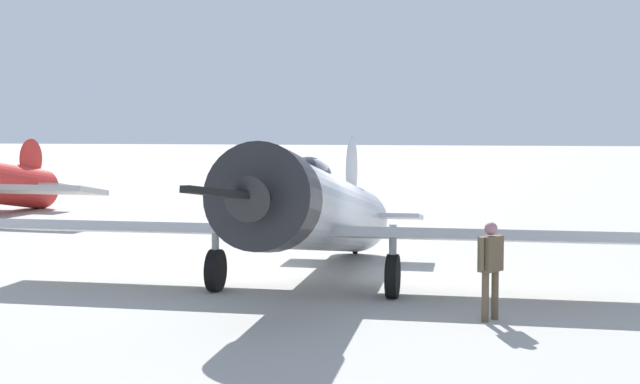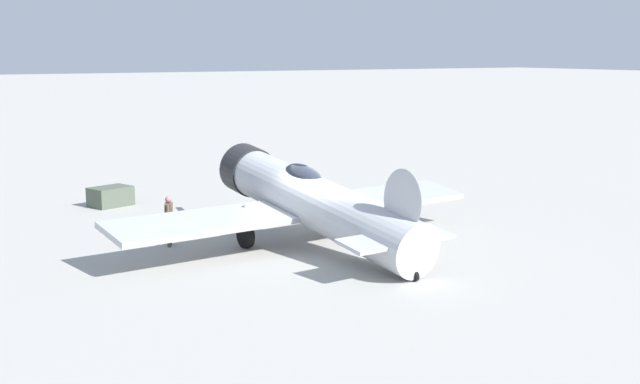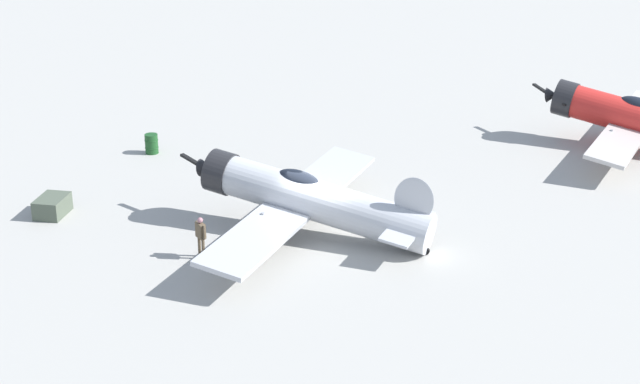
% 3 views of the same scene
% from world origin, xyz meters
% --- Properties ---
extents(ground_plane, '(400.00, 400.00, 0.00)m').
position_xyz_m(ground_plane, '(0.00, 0.00, 0.00)').
color(ground_plane, '#A8A59E').
extents(airplane_foreground, '(12.67, 10.84, 3.04)m').
position_xyz_m(airplane_foreground, '(-0.05, 0.51, 1.43)').
color(airplane_foreground, '#B7BABF').
rests_on(airplane_foreground, ground_plane).
extents(ground_crew_mechanic, '(0.38, 0.56, 1.58)m').
position_xyz_m(ground_crew_mechanic, '(-3.75, 2.84, 0.95)').
color(ground_crew_mechanic, brown).
rests_on(ground_crew_mechanic, ground_plane).
extents(equipment_crate, '(1.79, 1.49, 0.76)m').
position_xyz_m(equipment_crate, '(-3.42, 10.35, 0.38)').
color(equipment_crate, '#4C5647').
rests_on(equipment_crate, ground_plane).
extents(fuel_drum, '(0.65, 0.65, 0.93)m').
position_xyz_m(fuel_drum, '(4.38, 11.46, 0.46)').
color(fuel_drum, '#19471E').
rests_on(fuel_drum, ground_plane).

